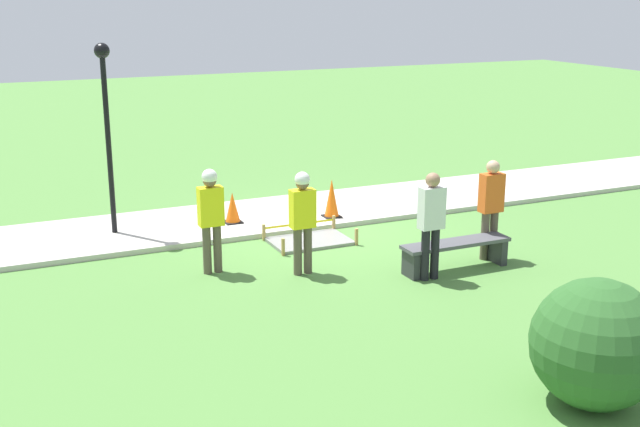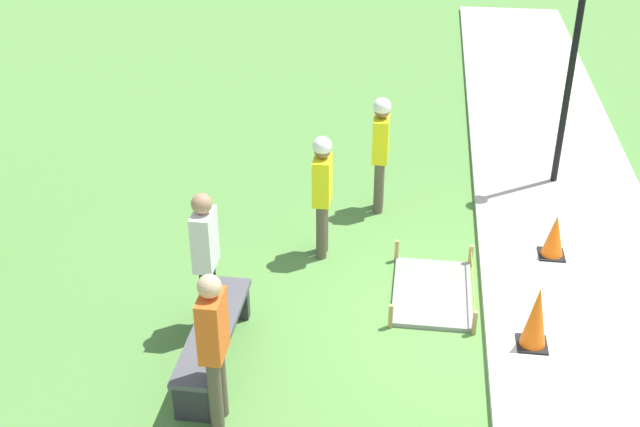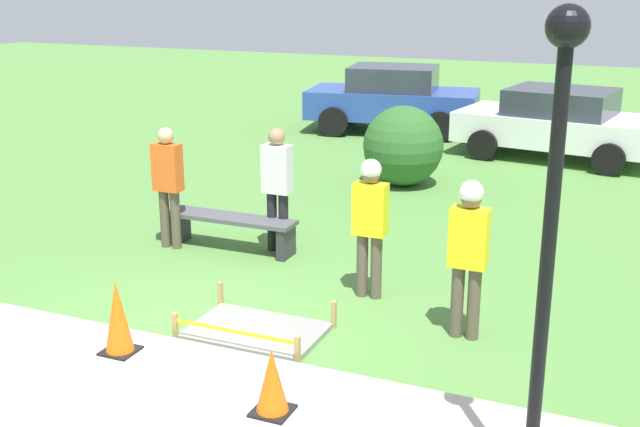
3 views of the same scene
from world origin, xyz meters
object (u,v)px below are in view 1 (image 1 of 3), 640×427
object	(u,v)px
worker_assistant	(303,214)
bystander_in_gray_shirt	(431,219)
park_bench	(456,249)
traffic_cone_near_patch	(332,198)
worker_supervisor	(211,212)
traffic_cone_far_patch	(233,208)
bystander_in_orange_shirt	(491,203)
lamppost_near	(106,109)

from	to	relation	value
worker_assistant	bystander_in_gray_shirt	bearing A→B (deg)	148.36
park_bench	worker_assistant	bearing A→B (deg)	-20.10
traffic_cone_near_patch	worker_assistant	xyz separation A→B (m)	(1.75, 2.60, 0.54)
traffic_cone_near_patch	worker_supervisor	xyz separation A→B (m)	(3.09, 1.93, 0.56)
traffic_cone_far_patch	bystander_in_gray_shirt	world-z (taller)	bystander_in_gray_shirt
worker_assistant	bystander_in_orange_shirt	world-z (taller)	bystander_in_orange_shirt
park_bench	worker_supervisor	distance (m)	4.11
bystander_in_orange_shirt	bystander_in_gray_shirt	xyz separation A→B (m)	(1.49, 0.46, 0.01)
worker_supervisor	bystander_in_gray_shirt	distance (m)	3.57
traffic_cone_near_patch	bystander_in_orange_shirt	xyz separation A→B (m)	(-1.50, 3.23, 0.51)
bystander_in_orange_shirt	traffic_cone_near_patch	bearing A→B (deg)	-65.02
park_bench	lamppost_near	bearing A→B (deg)	-41.00
lamppost_near	bystander_in_orange_shirt	bearing A→B (deg)	145.23
traffic_cone_near_patch	bystander_in_gray_shirt	distance (m)	3.73
park_bench	bystander_in_gray_shirt	size ratio (longest dim) A/B	1.09
bystander_in_gray_shirt	worker_assistant	bearing A→B (deg)	-31.64
traffic_cone_far_patch	bystander_in_orange_shirt	xyz separation A→B (m)	(-3.45, 3.67, 0.60)
worker_supervisor	worker_assistant	distance (m)	1.50
park_bench	traffic_cone_far_patch	bearing A→B (deg)	-56.47
traffic_cone_far_patch	lamppost_near	bearing A→B (deg)	-7.47
traffic_cone_far_patch	worker_supervisor	xyz separation A→B (m)	(1.14, 2.37, 0.65)
worker_assistant	bystander_in_orange_shirt	size ratio (longest dim) A/B	0.99
traffic_cone_far_patch	lamppost_near	distance (m)	3.05
traffic_cone_near_patch	park_bench	distance (m)	3.54
traffic_cone_far_patch	park_bench	size ratio (longest dim) A/B	0.32
park_bench	worker_supervisor	bearing A→B (deg)	-22.46
lamppost_near	worker_assistant	bearing A→B (deg)	126.28
park_bench	worker_assistant	size ratio (longest dim) A/B	1.11
traffic_cone_near_patch	lamppost_near	world-z (taller)	lamppost_near
traffic_cone_far_patch	bystander_in_orange_shirt	distance (m)	5.07
traffic_cone_far_patch	worker_supervisor	size ratio (longest dim) A/B	0.34
worker_supervisor	bystander_in_gray_shirt	world-z (taller)	bystander_in_gray_shirt
worker_supervisor	worker_assistant	bearing A→B (deg)	153.50
bystander_in_gray_shirt	park_bench	bearing A→B (deg)	-161.83
worker_supervisor	worker_assistant	world-z (taller)	worker_supervisor
park_bench	worker_assistant	world-z (taller)	worker_assistant
worker_supervisor	lamppost_near	bearing A→B (deg)	-67.41
bystander_in_orange_shirt	worker_assistant	bearing A→B (deg)	-10.84
traffic_cone_far_patch	worker_supervisor	bearing A→B (deg)	64.33
park_bench	bystander_in_gray_shirt	distance (m)	0.93
traffic_cone_far_patch	bystander_in_orange_shirt	size ratio (longest dim) A/B	0.35
worker_assistant	lamppost_near	world-z (taller)	lamppost_near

